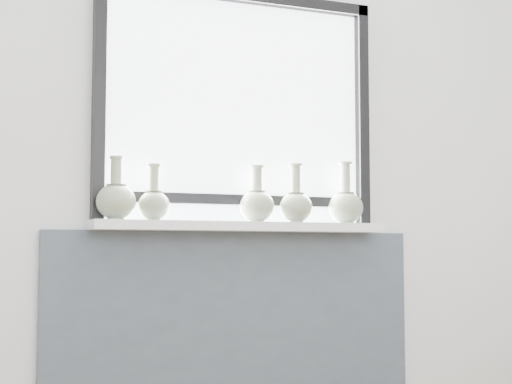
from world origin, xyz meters
name	(u,v)px	position (x,y,z in m)	size (l,w,h in m)	color
back_wall	(235,135)	(0.00, 1.81, 1.30)	(3.60, 0.02, 2.60)	silver
apron_panel	(237,329)	(0.00, 1.78, 0.43)	(1.70, 0.03, 0.86)	#46505F
windowsill	(243,227)	(0.00, 1.71, 0.88)	(1.32, 0.18, 0.04)	white
window	(238,102)	(0.00, 1.77, 1.44)	(1.30, 0.06, 1.05)	black
vase_a	(116,199)	(-0.56, 1.69, 0.99)	(0.16, 0.16, 0.26)	gray
vase_b	(154,202)	(-0.40, 1.70, 0.98)	(0.13, 0.13, 0.24)	gray
vase_c	(257,203)	(0.07, 1.71, 0.98)	(0.15, 0.15, 0.25)	gray
vase_d	(296,204)	(0.25, 1.69, 0.98)	(0.15, 0.15, 0.26)	gray
vase_e	(346,205)	(0.51, 1.71, 0.99)	(0.16, 0.16, 0.29)	gray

